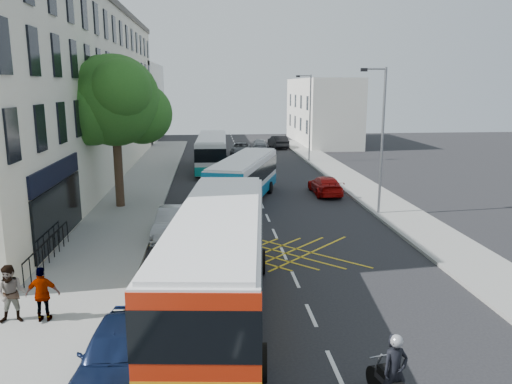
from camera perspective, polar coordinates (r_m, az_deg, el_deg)
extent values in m
plane|color=black|center=(16.53, 6.32, -13.82)|extent=(120.00, 120.00, 0.00)
cube|color=gray|center=(30.86, -15.20, -1.67)|extent=(5.00, 70.00, 0.15)
cube|color=gray|center=(32.19, 14.10, -1.05)|extent=(3.00, 70.00, 0.15)
cube|color=beige|center=(40.53, -21.24, 10.32)|extent=(8.00, 45.00, 13.00)
cube|color=black|center=(23.85, -21.88, 2.06)|extent=(0.12, 7.00, 0.90)
cube|color=black|center=(24.21, -21.54, -2.14)|extent=(0.12, 7.00, 2.60)
cube|color=silver|center=(70.42, -14.43, 9.96)|extent=(8.00, 20.00, 10.00)
cube|color=silver|center=(64.19, 7.49, 9.16)|extent=(6.00, 18.00, 8.00)
cylinder|color=#382619|center=(30.41, -15.44, 2.49)|extent=(0.50, 0.50, 4.40)
sphere|color=#1A5016|center=(30.03, -15.87, 10.04)|extent=(5.20, 5.20, 5.20)
sphere|color=#1A5016|center=(30.64, -12.91, 8.72)|extent=(3.60, 3.60, 3.60)
sphere|color=#1A5016|center=(29.71, -18.31, 8.71)|extent=(3.80, 3.80, 3.80)
sphere|color=#1A5016|center=(28.64, -15.21, 11.20)|extent=(3.40, 3.40, 3.40)
sphere|color=#1A5016|center=(31.25, -17.09, 11.87)|extent=(3.20, 3.20, 3.20)
cylinder|color=slate|center=(28.33, 14.22, 5.56)|extent=(0.14, 0.14, 8.00)
cylinder|color=slate|center=(27.98, 13.45, 13.53)|extent=(1.20, 0.10, 0.10)
cube|color=black|center=(27.80, 12.24, 13.49)|extent=(0.35, 0.15, 0.18)
cylinder|color=slate|center=(47.58, 6.18, 8.37)|extent=(0.14, 0.14, 8.00)
cylinder|color=slate|center=(47.37, 5.56, 13.09)|extent=(1.20, 0.10, 0.10)
cube|color=black|center=(47.27, 4.83, 13.05)|extent=(0.35, 0.15, 0.18)
cube|color=silver|center=(16.15, -4.22, -7.46)|extent=(3.92, 12.06, 2.85)
cube|color=silver|center=(15.72, -4.30, -2.37)|extent=(3.68, 11.80, 0.13)
cube|color=black|center=(16.02, -4.24, -6.10)|extent=(3.98, 12.13, 1.18)
cube|color=orange|center=(16.51, -4.16, -10.72)|extent=(3.97, 12.12, 0.81)
cube|color=#B22009|center=(10.80, -6.96, -17.85)|extent=(2.73, 0.38, 2.69)
cylinder|color=black|center=(19.76, -7.29, -7.87)|extent=(0.40, 1.00, 0.97)
cylinder|color=black|center=(19.58, 0.61, -7.96)|extent=(0.40, 1.00, 0.97)
cylinder|color=black|center=(13.32, -11.74, -18.48)|extent=(0.40, 1.00, 0.97)
cylinder|color=black|center=(13.04, 0.57, -18.92)|extent=(0.40, 1.00, 0.97)
cube|color=silver|center=(31.20, -1.35, 1.61)|extent=(5.15, 10.17, 2.40)
cube|color=silver|center=(31.00, -1.36, 3.87)|extent=(4.92, 9.93, 0.11)
cube|color=black|center=(31.14, -1.35, 2.23)|extent=(5.23, 10.25, 1.00)
cube|color=#0B608D|center=(31.37, -1.34, 0.11)|extent=(5.22, 10.24, 0.68)
cube|color=#0D79AB|center=(26.51, -3.85, -0.25)|extent=(2.23, 0.79, 2.26)
cube|color=#FF0C0C|center=(26.90, -5.64, -1.49)|extent=(0.26, 0.13, 0.25)
cube|color=#FF0C0C|center=(26.42, -2.00, -1.69)|extent=(0.26, 0.13, 0.25)
cylinder|color=black|center=(34.27, -2.12, 0.67)|extent=(0.49, 0.85, 0.81)
cylinder|color=black|center=(33.79, 1.60, 0.51)|extent=(0.49, 0.85, 0.81)
cylinder|color=black|center=(28.58, -5.12, -1.69)|extent=(0.49, 0.85, 0.81)
cylinder|color=black|center=(28.00, -0.69, -1.93)|extent=(0.49, 0.85, 0.81)
cube|color=silver|center=(43.35, -5.06, 4.63)|extent=(2.69, 10.51, 2.52)
cube|color=silver|center=(43.20, -5.09, 6.35)|extent=(2.49, 10.30, 0.11)
cube|color=black|center=(43.30, -5.07, 5.10)|extent=(2.75, 10.58, 1.04)
cube|color=#0B8B83|center=(43.47, -5.04, 3.49)|extent=(2.74, 10.57, 0.71)
cube|color=silver|center=(38.20, -5.24, 3.66)|extent=(2.42, 0.17, 2.37)
cube|color=#FF0C0C|center=(38.33, -6.62, 2.65)|extent=(0.25, 0.07, 0.25)
cube|color=#FF0C0C|center=(38.28, -3.82, 2.69)|extent=(0.25, 0.07, 0.25)
cylinder|color=black|center=(46.37, -6.42, 3.64)|extent=(0.29, 0.86, 0.85)
cylinder|color=black|center=(46.32, -3.48, 3.69)|extent=(0.29, 0.86, 0.85)
cylinder|color=black|center=(40.10, -6.84, 2.30)|extent=(0.29, 0.86, 0.85)
cylinder|color=black|center=(40.03, -3.44, 2.35)|extent=(0.29, 0.86, 0.85)
cylinder|color=black|center=(13.07, 13.40, -20.07)|extent=(0.25, 0.64, 0.63)
cube|color=black|center=(12.48, 14.74, -19.30)|extent=(0.36, 0.49, 0.20)
cylinder|color=slate|center=(12.85, 13.60, -18.77)|extent=(0.15, 0.43, 0.82)
cylinder|color=slate|center=(12.57, 14.05, -17.73)|extent=(0.58, 0.17, 0.04)
imported|color=black|center=(12.17, 15.58, -19.10)|extent=(0.69, 0.53, 1.69)
sphere|color=#99999E|center=(11.81, 15.79, -16.09)|extent=(0.29, 0.29, 0.29)
imported|color=#0E1938|center=(13.51, -15.55, -17.13)|extent=(1.96, 4.25, 1.41)
imported|color=#979A9E|center=(24.30, -9.33, -3.51)|extent=(1.89, 4.52, 1.45)
imported|color=#A20806|center=(33.80, 7.92, 0.77)|extent=(1.75, 4.27, 1.24)
imported|color=#45484D|center=(53.07, -1.76, 4.98)|extent=(2.53, 4.59, 1.22)
imported|color=#A4A6AC|center=(56.52, 0.44, 5.49)|extent=(1.87, 4.08, 1.36)
imported|color=black|center=(58.47, 2.54, 5.76)|extent=(2.08, 4.62, 1.47)
imported|color=gray|center=(16.99, -26.16, -10.42)|extent=(0.94, 0.76, 1.81)
imported|color=gray|center=(16.70, -23.18, -10.70)|extent=(1.01, 0.44, 1.72)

